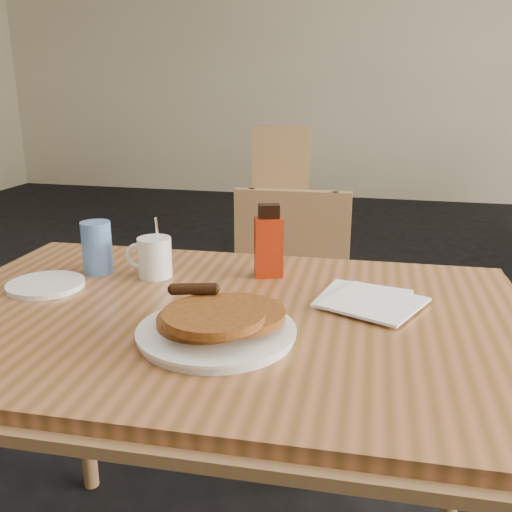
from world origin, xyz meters
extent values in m
plane|color=beige|center=(0.00, 5.00, 1.40)|extent=(8.00, 0.00, 8.00)
cube|color=#A5603A|center=(-0.03, -0.08, 0.73)|extent=(1.22, 0.83, 0.04)
cube|color=#9D694A|center=(-0.03, -0.08, 0.71)|extent=(1.26, 0.87, 0.02)
cylinder|color=#9D694A|center=(0.49, 0.24, 0.35)|extent=(0.04, 0.04, 0.71)
cube|color=#9D694A|center=(-0.02, 0.56, 0.41)|extent=(0.40, 0.40, 0.04)
cube|color=#9D694A|center=(-0.02, 0.73, 0.64)|extent=(0.38, 0.06, 0.42)
cylinder|color=#9D694A|center=(-0.18, 0.40, 0.20)|extent=(0.04, 0.04, 0.39)
cylinder|color=#9D694A|center=(0.13, 0.71, 0.20)|extent=(0.04, 0.04, 0.39)
cube|color=#9D694A|center=(-0.46, 2.67, 0.43)|extent=(0.42, 0.42, 0.04)
cube|color=#9D694A|center=(-0.46, 2.85, 0.67)|extent=(0.40, 0.06, 0.44)
cylinder|color=#9D694A|center=(-0.62, 2.50, 0.21)|extent=(0.04, 0.04, 0.41)
cylinder|color=#9D694A|center=(-0.30, 2.83, 0.21)|extent=(0.04, 0.04, 0.41)
cylinder|color=white|center=(0.00, -0.19, 0.76)|extent=(0.27, 0.27, 0.02)
cylinder|color=white|center=(0.00, -0.19, 0.77)|extent=(0.28, 0.28, 0.01)
cylinder|color=brown|center=(-0.02, -0.18, 0.78)|extent=(0.17, 0.17, 0.01)
cylinder|color=brown|center=(0.03, -0.17, 0.79)|extent=(0.18, 0.18, 0.01)
cylinder|color=brown|center=(0.01, -0.22, 0.81)|extent=(0.17, 0.17, 0.01)
cylinder|color=#321808|center=(-0.05, -0.15, 0.82)|extent=(0.09, 0.04, 0.02)
cylinder|color=white|center=(-0.23, 0.09, 0.80)|extent=(0.08, 0.08, 0.09)
torus|color=white|center=(-0.27, 0.09, 0.80)|extent=(0.06, 0.01, 0.06)
cylinder|color=black|center=(-0.23, 0.09, 0.84)|extent=(0.07, 0.07, 0.01)
cylinder|color=white|center=(-0.22, 0.09, 0.83)|extent=(0.02, 0.05, 0.13)
cube|color=maroon|center=(0.02, 0.16, 0.82)|extent=(0.07, 0.06, 0.14)
cube|color=black|center=(0.02, 0.16, 0.90)|extent=(0.05, 0.04, 0.03)
cube|color=white|center=(0.24, 0.05, 0.75)|extent=(0.20, 0.20, 0.01)
cube|color=white|center=(0.27, 0.02, 0.76)|extent=(0.23, 0.23, 0.01)
cylinder|color=#5481C6|center=(-0.38, 0.09, 0.81)|extent=(0.09, 0.09, 0.12)
cylinder|color=white|center=(-0.44, -0.03, 0.76)|extent=(0.19, 0.19, 0.01)
camera|label=1|loc=(0.28, -1.07, 1.18)|focal=40.00mm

